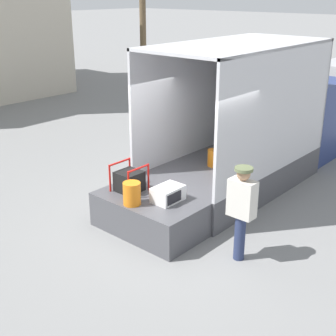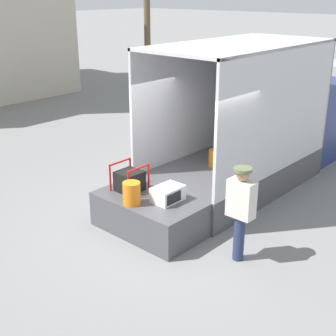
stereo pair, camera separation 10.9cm
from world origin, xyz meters
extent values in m
plane|color=gray|center=(0.00, 0.00, 0.00)|extent=(160.00, 160.00, 0.00)
cube|color=navy|center=(5.20, 0.00, 1.02)|extent=(1.82, 1.93, 2.04)
cube|color=#4C4C51|center=(2.15, 0.00, 0.33)|extent=(4.30, 2.10, 0.66)
cube|color=silver|center=(2.15, 1.02, 1.92)|extent=(4.30, 0.06, 2.53)
cube|color=silver|center=(2.15, -1.02, 1.92)|extent=(4.30, 0.06, 2.53)
cube|color=silver|center=(4.27, 0.00, 1.92)|extent=(0.06, 2.10, 2.53)
cube|color=silver|center=(2.15, 0.00, 3.15)|extent=(4.30, 2.10, 0.06)
cylinder|color=orange|center=(1.56, 0.11, 0.84)|extent=(0.29, 0.29, 0.36)
cube|color=#2D7F33|center=(2.26, 0.18, 0.79)|extent=(0.44, 0.32, 0.27)
cube|color=#B2A893|center=(3.15, -0.02, 0.78)|extent=(0.44, 0.32, 0.24)
cube|color=#4C4C51|center=(-0.57, 0.00, 0.33)|extent=(1.14, 2.00, 0.66)
cube|color=white|center=(-0.43, -0.34, 0.79)|extent=(0.56, 0.39, 0.27)
cube|color=black|center=(-0.49, -0.54, 0.79)|extent=(0.36, 0.01, 0.19)
cube|color=black|center=(-0.56, 0.51, 0.85)|extent=(0.44, 0.43, 0.38)
cylinder|color=slate|center=(-0.39, 0.51, 0.87)|extent=(0.17, 0.23, 0.23)
cylinder|color=red|center=(-0.82, 0.26, 0.92)|extent=(0.04, 0.04, 0.53)
cylinder|color=red|center=(-0.31, 0.26, 0.92)|extent=(0.04, 0.04, 0.53)
cylinder|color=red|center=(-0.82, 0.75, 0.92)|extent=(0.04, 0.04, 0.53)
cylinder|color=red|center=(-0.31, 0.75, 0.92)|extent=(0.04, 0.04, 0.53)
cylinder|color=red|center=(-0.56, 0.26, 1.17)|extent=(0.51, 0.04, 0.04)
cylinder|color=red|center=(-0.56, 0.75, 1.17)|extent=(0.51, 0.04, 0.04)
cylinder|color=orange|center=(-0.95, 0.05, 0.86)|extent=(0.31, 0.31, 0.41)
cylinder|color=navy|center=(-0.29, -1.78, 0.39)|extent=(0.18, 0.18, 0.78)
cube|color=beige|center=(-0.29, -1.78, 1.10)|extent=(0.24, 0.44, 0.62)
sphere|color=tan|center=(-0.29, -1.78, 1.51)|extent=(0.22, 0.22, 0.22)
cylinder|color=#606B47|center=(-0.29, -1.78, 1.60)|extent=(0.29, 0.29, 0.05)
cube|color=black|center=(8.87, 1.22, 1.04)|extent=(2.18, 1.74, 0.12)
camera|label=1|loc=(-6.11, -5.36, 4.19)|focal=50.00mm
camera|label=2|loc=(-6.04, -5.44, 4.19)|focal=50.00mm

